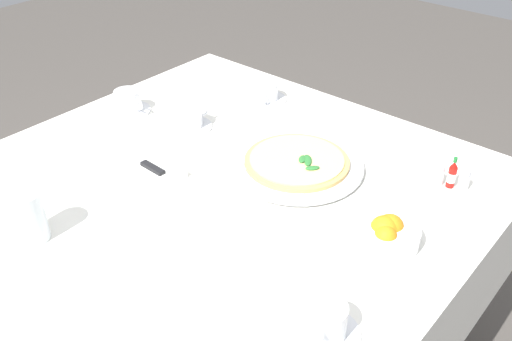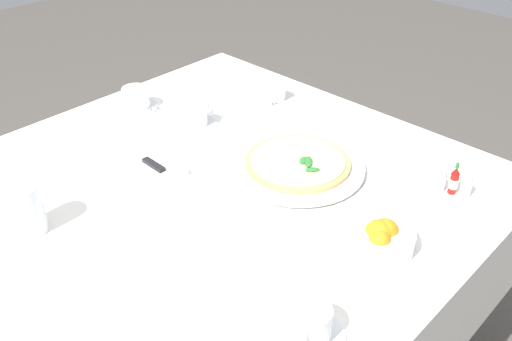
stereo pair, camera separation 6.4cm
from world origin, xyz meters
The scene contains 14 objects.
dining_table centered at (0.00, 0.00, 0.61)m, with size 1.21×1.21×0.73m.
pizza_plate centered at (-0.11, -0.19, 0.74)m, with size 0.34×0.34×0.02m.
pizza centered at (-0.11, -0.19, 0.75)m, with size 0.27×0.27×0.02m.
coffee_cup_right_edge centered at (0.26, -0.17, 0.76)m, with size 0.13×0.13×0.07m.
coffee_cup_far_right centered at (0.47, -0.12, 0.76)m, with size 0.13×0.13×0.07m.
coffee_cup_left_edge centered at (-0.47, 0.21, 0.76)m, with size 0.13×0.13×0.07m.
coffee_cup_far_left centered at (0.20, -0.44, 0.76)m, with size 0.13×0.13×0.06m.
water_glass_near_left centered at (0.16, 0.39, 0.78)m, with size 0.07×0.07×0.12m.
napkin_folded centered at (0.19, 0.07, 0.74)m, with size 0.23×0.16×0.02m.
dinner_knife centered at (0.19, 0.07, 0.75)m, with size 0.20×0.02×0.01m.
citrus_bowl centered at (-0.42, -0.08, 0.76)m, with size 0.15×0.15×0.07m.
hot_sauce_bottle centered at (-0.44, -0.37, 0.76)m, with size 0.02×0.02×0.08m.
salt_shaker centered at (-0.41, -0.36, 0.75)m, with size 0.03×0.03×0.06m.
pepper_shaker centered at (-0.47, -0.38, 0.75)m, with size 0.03×0.03×0.06m.
Camera 1 is at (-0.82, 0.80, 1.53)m, focal length 40.02 mm.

